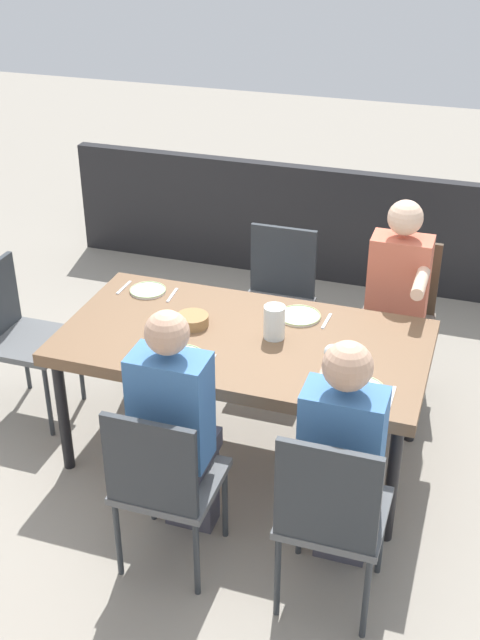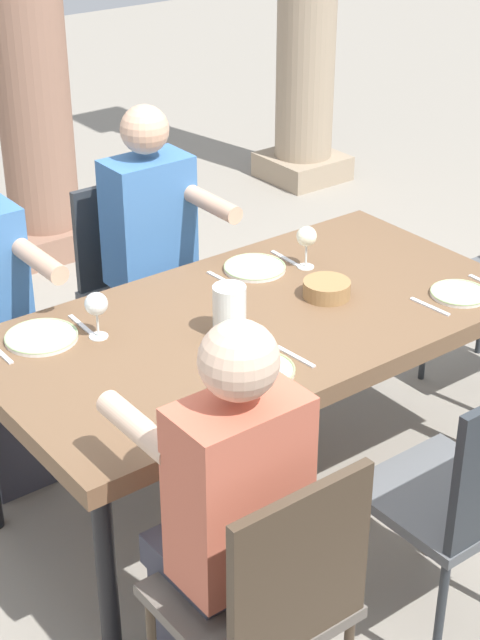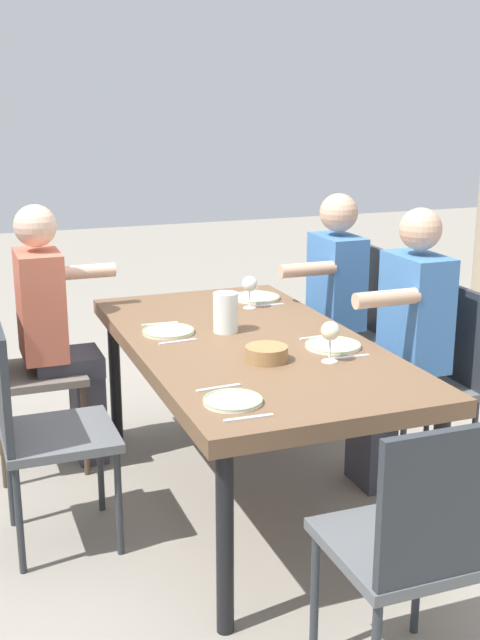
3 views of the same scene
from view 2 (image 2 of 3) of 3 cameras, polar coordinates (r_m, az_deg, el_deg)
The scene contains 22 objects.
ground_plane at distance 3.89m, azimuth 0.84°, elevation -9.58°, with size 16.00×16.00×0.00m, color gray.
dining_table at distance 3.51m, azimuth 0.92°, elevation -0.69°, with size 1.89×0.98×0.75m.
chair_west_south at distance 2.67m, azimuth 1.64°, elevation -15.28°, with size 0.44×0.44×0.95m.
chair_mid_north at distance 4.30m, azimuth -5.86°, elevation 2.38°, with size 0.44×0.44×0.91m.
chair_mid_south at distance 3.10m, azimuth 12.64°, elevation -9.29°, with size 0.44×0.44×0.94m.
diner_woman_green at distance 2.69m, azimuth -0.97°, elevation -10.96°, with size 0.35×0.49×1.29m.
diner_man_white at distance 4.08m, azimuth -4.53°, elevation 3.56°, with size 0.35×0.49×1.29m.
plate_0 at distance 3.40m, azimuth -11.09°, elevation -0.94°, with size 0.24×0.24×0.02m.
wine_glass_0 at distance 3.33m, azimuth -8.07°, elevation 0.83°, with size 0.08×0.08×0.16m.
fork_0 at distance 3.35m, azimuth -13.35°, elevation -1.78°, with size 0.02×0.17×0.01m, color silver.
spoon_0 at distance 3.46m, azimuth -8.89°, elevation -0.29°, with size 0.02×0.17×0.01m, color silver.
plate_1 at distance 3.16m, azimuth 1.04°, elevation -2.81°, with size 0.23×0.23×0.02m.
fork_1 at distance 3.09m, azimuth -1.16°, elevation -3.77°, with size 0.02×0.17×0.01m, color silver.
spoon_1 at distance 3.25m, azimuth 3.12°, elevation -2.06°, with size 0.02×0.17×0.01m, color silver.
plate_2 at distance 3.81m, azimuth 0.83°, elevation 2.96°, with size 0.23×0.23×0.02m.
wine_glass_2 at distance 3.79m, azimuth 3.76°, elevation 4.64°, with size 0.08×0.08×0.17m.
fork_2 at distance 3.73m, azimuth -0.99°, elevation 2.28°, with size 0.02×0.17×0.01m, color silver.
spoon_2 at distance 3.90m, azimuth 2.57°, elevation 3.46°, with size 0.02×0.17×0.01m, color silver.
plate_3 at distance 3.70m, azimuth 12.21°, elevation 1.47°, with size 0.21×0.21×0.02m.
fork_3 at distance 3.60m, azimuth 10.61°, elevation 0.75°, with size 0.02×0.17×0.01m, color silver.
water_pitcher at distance 3.33m, azimuth -0.60°, elevation 0.36°, with size 0.11×0.11×0.18m.
bread_basket at distance 3.62m, azimuth 4.89°, elevation 1.75°, with size 0.17×0.17×0.06m, color #9E7547.
Camera 2 is at (-1.90, -2.41, 2.40)m, focal length 57.01 mm.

